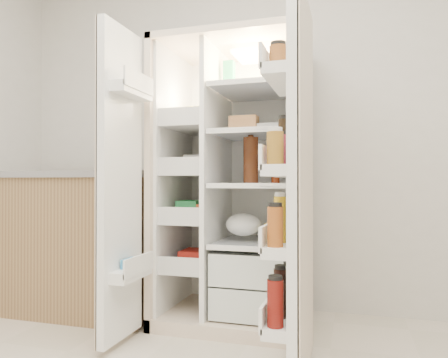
% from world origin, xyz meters
% --- Properties ---
extents(wall_back, '(4.00, 0.02, 2.70)m').
position_xyz_m(wall_back, '(0.00, 2.00, 1.35)').
color(wall_back, silver).
rests_on(wall_back, floor).
extents(refrigerator, '(0.92, 0.70, 1.80)m').
position_xyz_m(refrigerator, '(-0.16, 1.65, 0.74)').
color(refrigerator, beige).
rests_on(refrigerator, floor).
extents(freezer_door, '(0.15, 0.40, 1.72)m').
position_xyz_m(freezer_door, '(-0.67, 1.05, 0.89)').
color(freezer_door, white).
rests_on(freezer_door, floor).
extents(fridge_door, '(0.17, 0.58, 1.72)m').
position_xyz_m(fridge_door, '(0.31, 0.96, 0.87)').
color(fridge_door, white).
rests_on(fridge_door, floor).
extents(kitchen_counter, '(1.34, 0.71, 0.97)m').
position_xyz_m(kitchen_counter, '(-1.34, 1.57, 0.49)').
color(kitchen_counter, '#98784C').
rests_on(kitchen_counter, floor).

